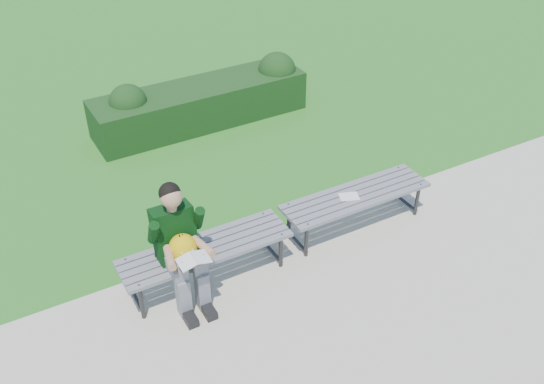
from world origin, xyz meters
TOP-DOWN VIEW (x-y plane):
  - ground at (0.00, 0.00)m, footprint 80.00×80.00m
  - walkway at (0.00, -1.75)m, footprint 30.00×3.50m
  - hedge at (0.78, 2.88)m, footprint 3.28×0.87m
  - bench_left at (-0.63, -0.39)m, footprint 1.80×0.50m
  - bench_right at (1.26, -0.38)m, footprint 1.80×0.50m
  - seated_boy at (-0.93, -0.49)m, footprint 0.56×0.76m
  - paper_sheet at (1.16, -0.38)m, footprint 0.26×0.23m

SIDE VIEW (x-z plane):
  - ground at x=0.00m, z-range 0.00..0.00m
  - walkway at x=0.00m, z-range 0.00..0.02m
  - hedge at x=0.78m, z-range -0.08..0.79m
  - bench_left at x=-0.63m, z-range 0.19..0.64m
  - bench_right at x=1.26m, z-range 0.19..0.64m
  - paper_sheet at x=1.16m, z-range 0.47..0.48m
  - seated_boy at x=-0.93m, z-range 0.06..1.37m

